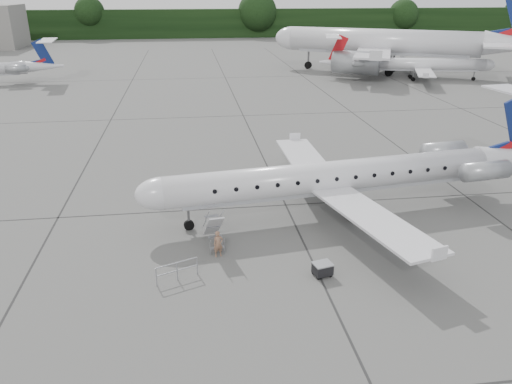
{
  "coord_description": "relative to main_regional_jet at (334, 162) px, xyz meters",
  "views": [
    {
      "loc": [
        -10.07,
        -25.24,
        13.83
      ],
      "look_at": [
        -6.27,
        2.55,
        2.3
      ],
      "focal_mm": 35.0,
      "sensor_mm": 36.0,
      "label": 1
    }
  ],
  "objects": [
    {
      "name": "airstair",
      "position": [
        -7.9,
        -3.34,
        -2.45
      ],
      "size": [
        1.17,
        2.57,
        2.24
      ],
      "primitive_type": null,
      "rotation": [
        0.0,
        0.0,
        0.13
      ],
      "color": "silver",
      "rests_on": "ground"
    },
    {
      "name": "ground",
      "position": [
        1.12,
        -3.82,
        -3.57
      ],
      "size": [
        320.0,
        320.0,
        0.0
      ],
      "primitive_type": "plane",
      "color": "#565654",
      "rests_on": "ground"
    },
    {
      "name": "safety_railing",
      "position": [
        -9.96,
        -6.88,
        -3.07
      ],
      "size": [
        2.07,
        0.9,
        1.0
      ],
      "primitive_type": null,
      "rotation": [
        0.0,
        0.0,
        0.39
      ],
      "color": "#919499",
      "rests_on": "ground"
    },
    {
      "name": "main_regional_jet",
      "position": [
        0.0,
        0.0,
        0.0
      ],
      "size": [
        30.25,
        23.53,
        7.15
      ],
      "primitive_type": null,
      "rotation": [
        0.0,
        0.0,
        0.13
      ],
      "color": "silver",
      "rests_on": "ground"
    },
    {
      "name": "baggage_cart",
      "position": [
        -2.54,
        -7.49,
        -3.18
      ],
      "size": [
        1.06,
        0.93,
        0.79
      ],
      "primitive_type": null,
      "rotation": [
        0.0,
        0.0,
        0.24
      ],
      "color": "black",
      "rests_on": "ground"
    },
    {
      "name": "bg_narrowbody",
      "position": [
        24.38,
        55.79,
        3.75
      ],
      "size": [
        49.93,
        45.53,
        14.64
      ],
      "primitive_type": null,
      "rotation": [
        0.0,
        0.0,
        -0.51
      ],
      "color": "silver",
      "rests_on": "ground"
    },
    {
      "name": "treeline",
      "position": [
        1.12,
        126.18,
        0.43
      ],
      "size": [
        260.0,
        4.0,
        8.0
      ],
      "primitive_type": "cube",
      "color": "black",
      "rests_on": "ground"
    },
    {
      "name": "bg_regional_right",
      "position": [
        27.96,
        48.09,
        -0.16
      ],
      "size": [
        29.65,
        24.24,
        6.83
      ],
      "primitive_type": null,
      "rotation": [
        0.0,
        0.0,
        2.91
      ],
      "color": "silver",
      "rests_on": "ground"
    },
    {
      "name": "passenger",
      "position": [
        -7.72,
        -4.72,
        -2.82
      ],
      "size": [
        0.62,
        0.48,
        1.51
      ],
      "primitive_type": "imported",
      "rotation": [
        0.0,
        0.0,
        0.23
      ],
      "color": "#89624B",
      "rests_on": "ground"
    }
  ]
}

